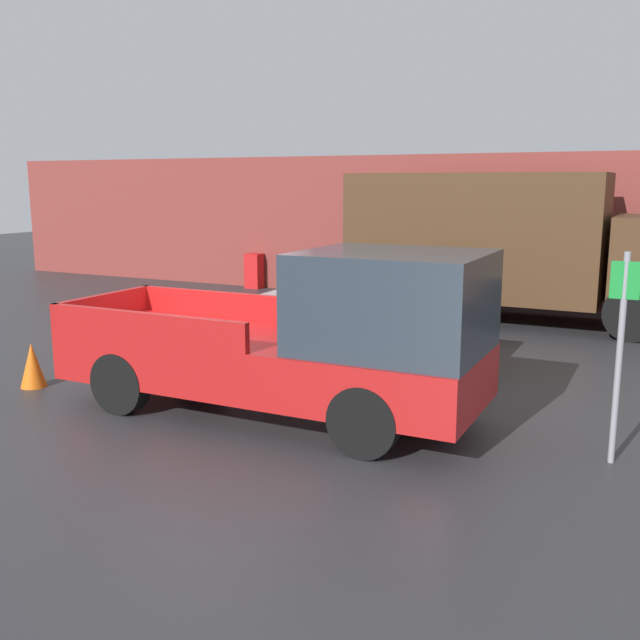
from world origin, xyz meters
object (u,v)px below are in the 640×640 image
at_px(delivery_truck, 502,241).
at_px(traffic_cone, 32,365).
at_px(car, 364,314).
at_px(parking_sign, 620,346).
at_px(newspaper_box, 254,271).
at_px(pickup_truck, 307,341).

distance_m(delivery_truck, traffic_cone, 10.02).
height_order(car, parking_sign, parking_sign).
distance_m(delivery_truck, newspaper_box, 7.82).
bearing_deg(newspaper_box, delivery_truck, -13.42).
xyz_separation_m(delivery_truck, parking_sign, (2.94, -7.79, -0.45)).
relative_size(car, parking_sign, 1.80).
xyz_separation_m(newspaper_box, traffic_cone, (2.34, -10.26, -0.17)).
bearing_deg(car, pickup_truck, -79.29).
xyz_separation_m(delivery_truck, traffic_cone, (-5.16, -8.46, -1.43)).
distance_m(pickup_truck, parking_sign, 3.70).
bearing_deg(delivery_truck, pickup_truck, -95.40).
relative_size(pickup_truck, delivery_truck, 0.79).
xyz_separation_m(pickup_truck, traffic_cone, (-4.41, -0.50, -0.70)).
bearing_deg(car, newspaper_box, 133.95).
height_order(parking_sign, traffic_cone, parking_sign).
bearing_deg(pickup_truck, parking_sign, 2.71).
bearing_deg(traffic_cone, parking_sign, 4.75).
bearing_deg(car, delivery_truck, 72.85).
bearing_deg(parking_sign, pickup_truck, -177.29).
relative_size(car, traffic_cone, 6.22).
height_order(pickup_truck, newspaper_box, pickup_truck).
distance_m(pickup_truck, traffic_cone, 4.49).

